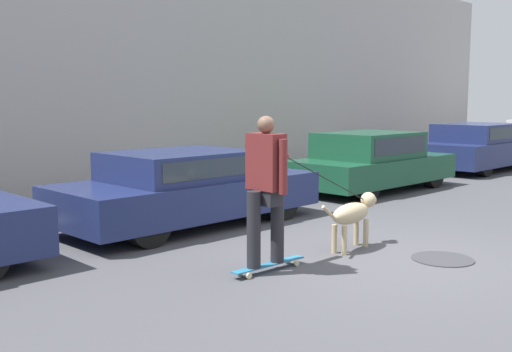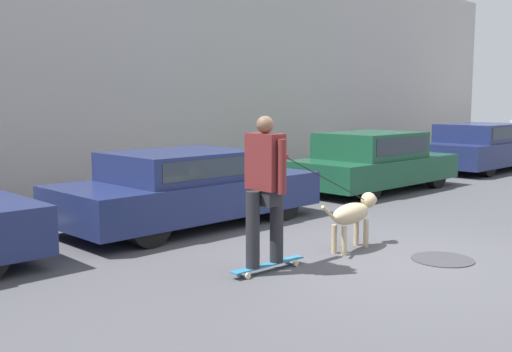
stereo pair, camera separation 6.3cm
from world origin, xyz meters
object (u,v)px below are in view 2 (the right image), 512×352
at_px(parked_car_1, 187,188).
at_px(skateboarder, 266,184).
at_px(parked_car_2, 373,162).
at_px(fire_hydrant, 277,179).
at_px(dog, 353,214).
at_px(parked_car_3, 482,147).

bearing_deg(parked_car_1, skateboarder, -110.21).
relative_size(parked_car_1, skateboarder, 1.73).
distance_m(parked_car_2, fire_hydrant, 2.37).
bearing_deg(dog, skateboarder, 171.81).
distance_m(parked_car_2, skateboarder, 6.68).
distance_m(skateboarder, fire_hydrant, 5.21).
height_order(parked_car_3, fire_hydrant, parked_car_3).
relative_size(dog, fire_hydrant, 1.77).
bearing_deg(parked_car_3, parked_car_1, -179.42).
bearing_deg(parked_car_3, dog, -163.86).
xyz_separation_m(parked_car_1, parked_car_3, (10.43, 0.00, 0.06)).
xyz_separation_m(parked_car_1, dog, (0.56, -2.75, -0.11)).
bearing_deg(fire_hydrant, parked_car_2, -18.87).
bearing_deg(parked_car_3, parked_car_2, -179.42).
xyz_separation_m(dog, fire_hydrant, (2.32, 3.51, -0.09)).
xyz_separation_m(parked_car_1, parked_car_2, (5.11, 0.00, 0.04)).
bearing_deg(fire_hydrant, skateboarder, -138.46).
xyz_separation_m(parked_car_3, skateboarder, (-11.43, -2.67, 0.36)).
relative_size(parked_car_1, dog, 3.28).
bearing_deg(fire_hydrant, parked_car_1, -165.11).
height_order(dog, skateboarder, skateboarder).
xyz_separation_m(parked_car_3, fire_hydrant, (-7.56, 0.76, -0.26)).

